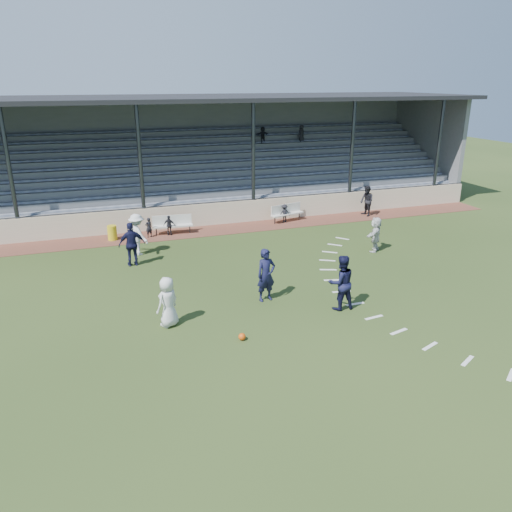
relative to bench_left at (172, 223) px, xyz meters
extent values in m
plane|color=#2A3B18|center=(1.74, -10.59, -0.58)|extent=(90.00, 90.00, 0.00)
cube|color=#592F23|center=(1.74, -0.09, -0.57)|extent=(34.00, 2.00, 0.02)
cube|color=beige|center=(1.74, 0.96, 0.02)|extent=(34.00, 0.18, 1.20)
cube|color=beige|center=(0.00, -0.12, -0.13)|extent=(2.03, 0.57, 0.06)
cube|color=beige|center=(0.00, 0.10, 0.12)|extent=(2.00, 0.23, 0.54)
cylinder|color=#2C2F34|center=(-0.85, -0.05, -0.36)|extent=(0.06, 0.06, 0.40)
cylinder|color=#2C2F34|center=(0.85, -0.19, -0.36)|extent=(0.06, 0.06, 0.40)
cube|color=beige|center=(6.43, 0.18, -0.13)|extent=(2.04, 0.89, 0.06)
cube|color=beige|center=(6.43, 0.40, 0.12)|extent=(1.95, 0.57, 0.54)
cylinder|color=#2C2F34|center=(5.61, -0.04, -0.36)|extent=(0.06, 0.06, 0.40)
cylinder|color=#2C2F34|center=(7.25, 0.39, -0.36)|extent=(0.06, 0.06, 0.40)
cylinder|color=gold|center=(-3.01, -0.11, -0.20)|extent=(0.45, 0.45, 0.73)
sphere|color=#CC460C|center=(0.03, -11.74, -0.47)|extent=(0.23, 0.23, 0.23)
imported|color=silver|center=(-1.91, -10.05, 0.25)|extent=(0.97, 0.89, 1.66)
imported|color=black|center=(1.73, -9.23, 0.38)|extent=(0.76, 0.55, 1.93)
imported|color=black|center=(3.90, -10.73, 0.39)|extent=(0.96, 0.76, 1.95)
imported|color=silver|center=(-2.04, -2.70, 0.36)|extent=(1.26, 1.41, 1.89)
imported|color=black|center=(-2.41, -4.05, 0.36)|extent=(1.14, 0.54, 1.89)
imported|color=silver|center=(8.34, -5.76, 0.23)|extent=(1.41, 1.40, 1.62)
imported|color=black|center=(11.23, -0.14, 0.31)|extent=(0.70, 0.88, 1.74)
imported|color=black|center=(-1.23, -0.24, -0.06)|extent=(0.43, 0.37, 1.00)
imported|color=black|center=(-0.20, -0.24, -0.05)|extent=(0.65, 0.46, 1.02)
imported|color=black|center=(6.24, 0.14, -0.06)|extent=(0.65, 0.38, 1.01)
cube|color=slate|center=(1.74, 1.51, 0.02)|extent=(34.00, 0.80, 1.20)
cube|color=slate|center=(1.74, 1.61, 0.67)|extent=(33.00, 0.28, 0.10)
cube|color=slate|center=(1.74, 2.31, 0.22)|extent=(34.00, 0.80, 1.60)
cube|color=slate|center=(1.74, 2.41, 1.07)|extent=(33.00, 0.28, 0.10)
cube|color=slate|center=(1.74, 3.11, 0.42)|extent=(34.00, 0.80, 2.00)
cube|color=slate|center=(1.74, 3.21, 1.47)|extent=(33.00, 0.28, 0.10)
cube|color=slate|center=(1.74, 3.91, 0.62)|extent=(34.00, 0.80, 2.40)
cube|color=slate|center=(1.74, 4.01, 1.87)|extent=(33.00, 0.28, 0.10)
cube|color=slate|center=(1.74, 4.71, 0.82)|extent=(34.00, 0.80, 2.80)
cube|color=slate|center=(1.74, 4.81, 2.27)|extent=(33.00, 0.28, 0.10)
cube|color=slate|center=(1.74, 5.51, 1.02)|extent=(34.00, 0.80, 3.20)
cube|color=slate|center=(1.74, 5.61, 2.67)|extent=(33.00, 0.28, 0.10)
cube|color=slate|center=(1.74, 6.31, 1.22)|extent=(34.00, 0.80, 3.60)
cube|color=slate|center=(1.74, 6.41, 3.07)|extent=(33.00, 0.28, 0.10)
cube|color=slate|center=(1.74, 7.11, 1.42)|extent=(34.00, 0.80, 4.00)
cube|color=slate|center=(1.74, 7.21, 3.47)|extent=(33.00, 0.28, 0.10)
cube|color=slate|center=(1.74, 7.91, 1.62)|extent=(34.00, 0.80, 4.40)
cube|color=slate|center=(1.74, 8.01, 3.87)|extent=(33.00, 0.28, 0.10)
cube|color=slate|center=(1.74, 8.51, 2.62)|extent=(34.00, 0.40, 6.40)
cube|color=slate|center=(18.59, 4.91, 2.62)|extent=(0.30, 7.80, 6.40)
cube|color=black|center=(1.74, 4.61, 5.92)|extent=(34.60, 9.00, 0.22)
cylinder|color=#2C2F34|center=(-7.26, 1.06, 2.67)|extent=(0.20, 0.20, 6.50)
cylinder|color=#2C2F34|center=(-1.26, 1.06, 2.67)|extent=(0.20, 0.20, 6.50)
cylinder|color=#2C2F34|center=(4.74, 1.06, 2.67)|extent=(0.20, 0.20, 6.50)
cylinder|color=#2C2F34|center=(10.74, 1.06, 2.67)|extent=(0.20, 0.20, 6.50)
cylinder|color=#2C2F34|center=(16.74, 1.06, 2.67)|extent=(0.20, 0.20, 6.50)
cylinder|color=#2C2F34|center=(1.74, 0.96, 0.67)|extent=(34.00, 0.05, 0.05)
imported|color=black|center=(9.89, 6.35, 3.56)|extent=(0.61, 0.49, 1.08)
imported|color=black|center=(7.17, 6.35, 3.54)|extent=(1.01, 0.56, 1.04)
cube|color=silver|center=(7.86, -3.58, -0.58)|extent=(0.54, 0.61, 0.01)
cube|color=silver|center=(7.03, -4.37, -0.58)|extent=(0.59, 0.56, 0.01)
cube|color=silver|center=(6.31, -5.25, -0.58)|extent=(0.64, 0.51, 0.01)
cube|color=silver|center=(5.70, -6.22, -0.58)|extent=(0.67, 0.44, 0.01)
cube|color=silver|center=(5.22, -7.25, -0.58)|extent=(0.70, 0.37, 0.01)
cube|color=silver|center=(4.87, -8.33, -0.58)|extent=(0.71, 0.29, 0.01)
cube|color=silver|center=(4.66, -9.45, -0.58)|extent=(0.71, 0.21, 0.01)
cube|color=silver|center=(4.59, -10.59, -0.58)|extent=(0.70, 0.12, 0.01)
cube|color=silver|center=(4.66, -11.73, -0.58)|extent=(0.71, 0.21, 0.01)
cube|color=silver|center=(4.87, -12.85, -0.58)|extent=(0.71, 0.29, 0.01)
cube|color=silver|center=(5.22, -13.93, -0.58)|extent=(0.70, 0.37, 0.01)
cube|color=silver|center=(5.70, -14.97, -0.58)|extent=(0.67, 0.44, 0.01)
cube|color=silver|center=(6.31, -15.93, -0.58)|extent=(0.64, 0.51, 0.01)
camera|label=1|loc=(-3.96, -24.63, 6.94)|focal=35.00mm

